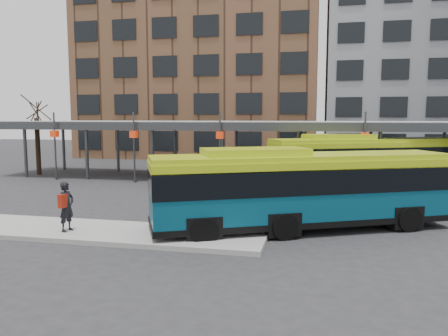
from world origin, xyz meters
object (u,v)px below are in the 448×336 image
at_px(tree, 38,143).
at_px(bus_rear, 368,160).
at_px(pedestrian, 66,206).
at_px(bus_front, 301,187).

distance_m(tree, bus_rear, 24.35).
bearing_deg(pedestrian, bus_rear, -32.58).
bearing_deg(pedestrian, bus_front, -63.48).
distance_m(tree, bus_front, 24.26).
relative_size(tree, bus_front, 0.47).
relative_size(bus_front, pedestrian, 6.30).
height_order(tree, pedestrian, tree).
xyz_separation_m(tree, bus_rear, (24.29, -1.64, -0.65)).
xyz_separation_m(bus_front, bus_rear, (3.66, 11.11, 0.07)).
bearing_deg(bus_rear, bus_front, -132.95).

